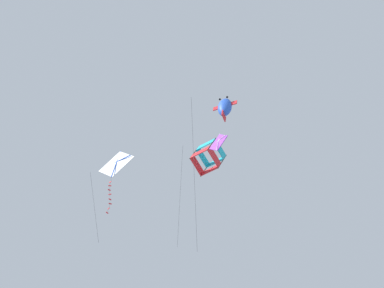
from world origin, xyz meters
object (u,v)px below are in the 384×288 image
Objects in this scene: kite_diamond_near_left at (218,142)px; kite_box_upper_right at (208,157)px; kite_fish_low_drifter at (225,107)px; kite_diamond_mid_left at (116,165)px.

kite_diamond_near_left is 0.22× the size of kite_box_upper_right.
kite_box_upper_right is 0.88× the size of kite_fish_low_drifter.
kite_diamond_near_left is at bearing -63.89° from kite_fish_low_drifter.
kite_fish_low_drifter is (3.35, 7.91, -4.27)m from kite_box_upper_right.
kite_diamond_mid_left is at bearing -12.96° from kite_fish_low_drifter.
kite_diamond_near_left is at bearing 131.19° from kite_box_upper_right.
kite_fish_low_drifter is (-3.39, 6.71, 0.10)m from kite_diamond_mid_left.
kite_diamond_mid_left is (6.73, 1.21, -4.37)m from kite_box_upper_right.
kite_diamond_mid_left is at bearing 73.36° from kite_box_upper_right.
kite_diamond_mid_left is (4.90, -3.32, -1.09)m from kite_diamond_near_left.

